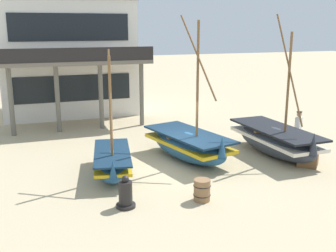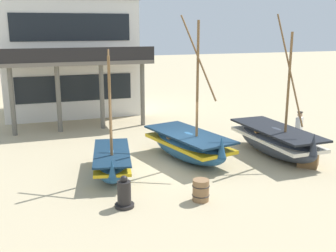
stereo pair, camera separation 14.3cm
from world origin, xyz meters
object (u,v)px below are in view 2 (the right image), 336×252
fishing_boat_centre_large (276,140)px  wooden_barrel (201,190)px  harbor_building_main (69,56)px  fishing_boat_far_right (112,161)px  fishing_boat_near_left (189,145)px  fisherman_by_hull (299,130)px  cargo_crate (308,159)px  capstan_winch (124,194)px

fishing_boat_centre_large → wooden_barrel: (-4.88, -3.23, -0.30)m
harbor_building_main → fishing_boat_far_right: bearing=-89.3°
fishing_boat_near_left → fisherman_by_hull: (5.25, -0.13, 0.21)m
fishing_boat_far_right → cargo_crate: fishing_boat_far_right is taller
fishing_boat_near_left → fishing_boat_centre_large: bearing=-10.8°
fishing_boat_centre_large → cargo_crate: size_ratio=7.96×
fisherman_by_hull → cargo_crate: (-1.13, -2.19, -0.53)m
fisherman_by_hull → cargo_crate: fisherman_by_hull is taller
wooden_barrel → cargo_crate: size_ratio=0.95×
harbor_building_main → fishing_boat_near_left: bearing=-73.0°
fishing_boat_centre_large → capstan_winch: bearing=-158.3°
fishing_boat_far_right → harbor_building_main: size_ratio=0.56×
fishing_boat_near_left → harbor_building_main: (-3.50, 11.44, 2.95)m
fishing_boat_far_right → wooden_barrel: size_ratio=6.53×
fishing_boat_far_right → wooden_barrel: 3.89m
capstan_winch → wooden_barrel: (2.38, -0.34, -0.06)m
fisherman_by_hull → cargo_crate: 2.52m
fishing_boat_centre_large → harbor_building_main: (-7.19, 12.14, 2.92)m
capstan_winch → fisherman_by_hull: bearing=21.5°
fishing_boat_centre_large → fishing_boat_far_right: bearing=179.9°
cargo_crate → harbor_building_main: harbor_building_main is taller
capstan_winch → cargo_crate: bearing=9.4°
fishing_boat_far_right → cargo_crate: (7.46, -1.63, -0.20)m
fishing_boat_far_right → fisherman_by_hull: 8.61m
fishing_boat_centre_large → fishing_boat_far_right: size_ratio=1.28×
cargo_crate → fishing_boat_near_left: bearing=150.6°
fisherman_by_hull → wooden_barrel: 7.48m
fishing_boat_far_right → fisherman_by_hull: fishing_boat_far_right is taller
fisherman_by_hull → harbor_building_main: (-8.74, 11.57, 2.74)m
capstan_winch → wooden_barrel: size_ratio=1.45×
fishing_boat_near_left → harbor_building_main: bearing=107.0°
fishing_boat_centre_large → fishing_boat_far_right: fishing_boat_centre_large is taller
cargo_crate → harbor_building_main: (-7.61, 13.76, 3.27)m
harbor_building_main → fishing_boat_centre_large: bearing=-59.4°
cargo_crate → capstan_winch: bearing=-170.6°
fishing_boat_centre_large → capstan_winch: fishing_boat_centre_large is taller
fishing_boat_centre_large → harbor_building_main: bearing=120.6°
fishing_boat_near_left → cargo_crate: (4.12, -2.32, -0.32)m
fishing_boat_far_right → fisherman_by_hull: (8.59, 0.57, 0.33)m
fishing_boat_far_right → wooden_barrel: (2.16, -3.24, -0.16)m
fishing_boat_centre_large → harbor_building_main: size_ratio=0.71×
fishing_boat_near_left → wooden_barrel: size_ratio=8.28×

